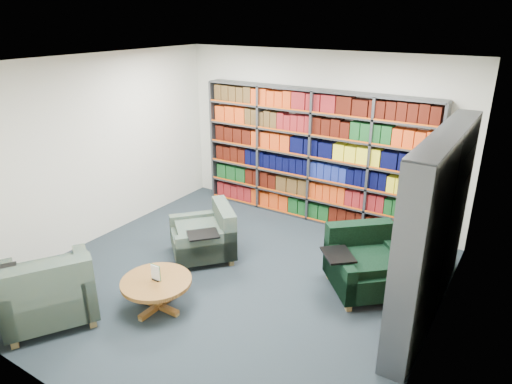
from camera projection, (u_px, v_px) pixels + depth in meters
The scene contains 7 objects.
room_shell at pixel (230, 181), 5.62m from camera, with size 5.02×5.02×2.82m.
bookshelf_back at pixel (312, 157), 7.57m from camera, with size 4.00×0.28×2.20m.
bookshelf_right at pixel (435, 229), 5.03m from camera, with size 0.28×2.50×2.20m.
chair_teal_left at pixel (208, 237), 6.59m from camera, with size 1.19×1.19×0.77m.
chair_green_right at pixel (364, 265), 5.82m from camera, with size 1.24×1.24×0.80m.
chair_teal_front at pixel (48, 295), 5.16m from camera, with size 1.33×1.33×0.88m.
coffee_table at pixel (157, 286), 5.40m from camera, with size 0.84×0.84×0.59m.
Camera 1 is at (3.10, -4.29, 3.32)m, focal length 32.00 mm.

